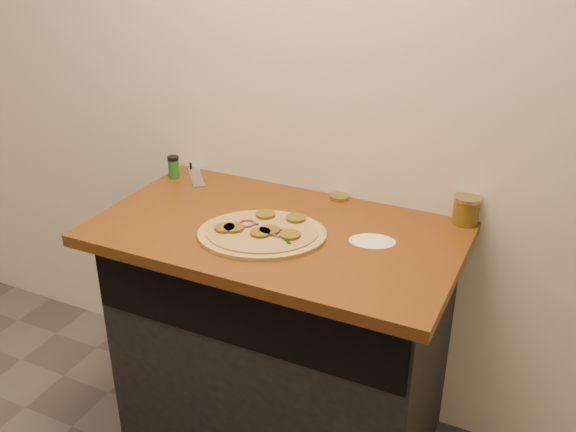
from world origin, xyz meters
The scene contains 8 objects.
cabinet centered at (0.00, 1.45, 0.43)m, with size 1.10×0.60×0.86m, color black.
countertop centered at (0.00, 1.42, 0.88)m, with size 1.20×0.70×0.04m, color brown.
pizza centered at (-0.02, 1.35, 0.91)m, with size 0.53×0.53×0.03m.
chefs_knife centered at (-0.54, 1.74, 0.91)m, with size 0.25×0.29×0.02m.
mason_jar_lid centered at (0.10, 1.72, 0.91)m, with size 0.07×0.07×0.01m, color #9C915A.
salsa_jar centered at (0.55, 1.72, 0.95)m, with size 0.09×0.09×0.10m.
spice_shaker centered at (-0.55, 1.63, 0.94)m, with size 0.04×0.04×0.09m.
flour_spill centered at (0.31, 1.46, 0.90)m, with size 0.15×0.15×0.00m, color white.
Camera 1 is at (0.85, -0.26, 1.86)m, focal length 40.00 mm.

